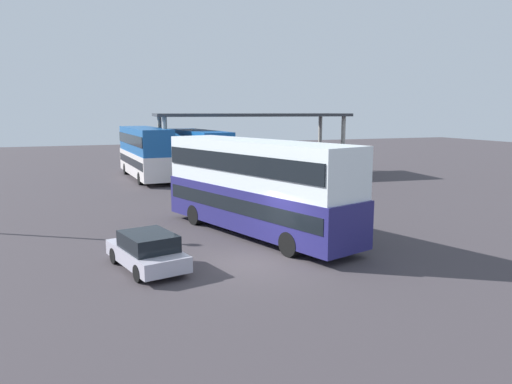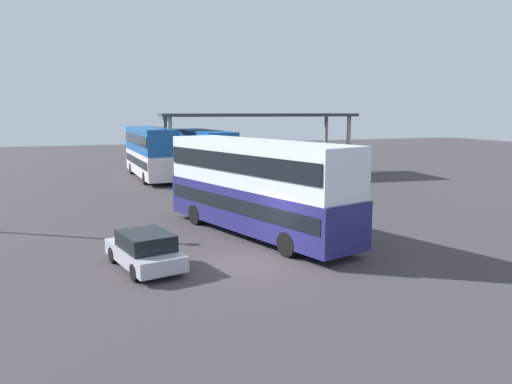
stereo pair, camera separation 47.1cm
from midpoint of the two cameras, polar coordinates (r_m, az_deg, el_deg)
name	(u,v)px [view 2 (the right image)]	position (r m, az deg, el deg)	size (l,w,h in m)	color
ground_plane	(253,262)	(18.69, 0.42, -8.19)	(140.00, 140.00, 0.00)	#3E383C
double_decker_main	(256,184)	(22.28, 0.59, 0.97)	(5.89, 11.58, 4.35)	navy
parked_hatchback	(145,250)	(18.25, -12.10, -6.63)	(2.61, 4.23, 1.35)	#B7B3C3
double_decker_near_canopy	(150,151)	(42.40, -11.88, 4.73)	(3.11, 11.41, 4.27)	silver
double_decker_mid_row	(203,153)	(40.41, -5.83, 4.53)	(3.30, 10.22, 4.11)	white
depot_canopy	(256,118)	(43.15, 0.29, 8.63)	(17.01, 7.72, 5.45)	#33353A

